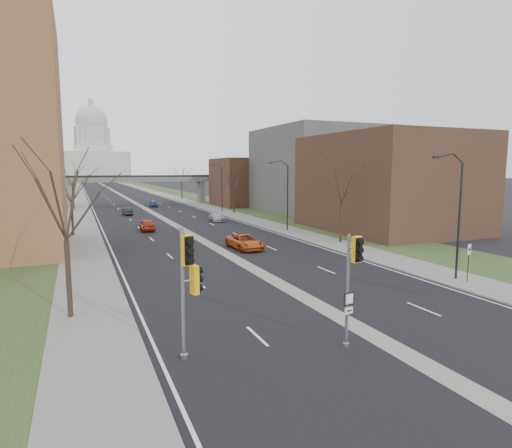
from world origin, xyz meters
TOP-DOWN VIEW (x-y plane):
  - ground at (0.00, 0.00)m, footprint 700.00×700.00m
  - road_surface at (0.00, 150.00)m, footprint 20.00×600.00m
  - median_strip at (0.00, 150.00)m, footprint 1.20×600.00m
  - sidewalk_right at (12.00, 150.00)m, footprint 4.00×600.00m
  - sidewalk_left at (-12.00, 150.00)m, footprint 4.00×600.00m
  - grass_verge_right at (18.00, 150.00)m, footprint 8.00×600.00m
  - grass_verge_left at (-18.00, 150.00)m, footprint 8.00×600.00m
  - commercial_block_near at (24.00, 28.00)m, footprint 16.00×20.00m
  - commercial_block_mid at (28.00, 52.00)m, footprint 18.00×22.00m
  - commercial_block_far at (22.00, 70.00)m, footprint 14.00×14.00m
  - pedestrian_bridge at (0.00, 80.00)m, footprint 34.00×3.00m
  - capitol at (0.00, 320.00)m, footprint 48.00×42.00m
  - streetlight_near at (10.99, 6.00)m, footprint 2.61×0.20m
  - streetlight_mid at (10.99, 32.00)m, footprint 2.61×0.20m
  - streetlight_far at (10.99, 58.00)m, footprint 2.61×0.20m
  - tree_left_a at (-13.00, 8.00)m, footprint 7.20×7.20m
  - tree_left_b at (-13.00, 38.00)m, footprint 6.75×6.75m
  - tree_left_c at (-13.00, 72.00)m, footprint 7.65×7.65m
  - tree_right_a at (13.00, 22.00)m, footprint 7.20×7.20m
  - tree_right_b at (13.00, 55.00)m, footprint 6.30×6.30m
  - tree_right_c at (13.00, 95.00)m, footprint 7.65×7.65m
  - signal_pole_left at (-8.43, 0.83)m, footprint 0.92×1.13m
  - signal_pole_median at (-1.84, -0.85)m, footprint 0.58×0.83m
  - speed_limit_sign at (11.82, 5.07)m, footprint 0.53×0.24m
  - car_left_near at (-4.37, 39.22)m, footprint 2.00×4.39m
  - car_left_far at (-4.63, 59.31)m, footprint 1.59×3.86m
  - car_right_near at (2.47, 22.75)m, footprint 2.58×5.25m
  - car_right_mid at (6.71, 45.35)m, footprint 2.00×4.40m
  - car_right_far at (2.14, 73.79)m, footprint 1.72×3.78m

SIDE VIEW (x-z plane):
  - ground at x=0.00m, z-range 0.00..0.00m
  - median_strip at x=0.00m, z-range -0.01..0.01m
  - road_surface at x=0.00m, z-range 0.00..0.01m
  - grass_verge_right at x=18.00m, z-range 0.00..0.10m
  - grass_verge_left at x=-18.00m, z-range 0.00..0.10m
  - sidewalk_right at x=12.00m, z-range 0.00..0.12m
  - sidewalk_left at x=-12.00m, z-range 0.00..0.12m
  - car_left_far at x=-4.63m, z-range 0.00..1.24m
  - car_right_mid at x=6.71m, z-range 0.00..1.25m
  - car_right_far at x=2.14m, z-range 0.00..1.26m
  - car_right_near at x=2.47m, z-range 0.00..1.43m
  - car_left_near at x=-4.37m, z-range 0.00..1.46m
  - speed_limit_sign at x=11.82m, z-range 0.60..3.19m
  - signal_pole_median at x=-1.84m, z-range 0.98..5.97m
  - signal_pole_left at x=-8.43m, z-range 0.84..6.30m
  - pedestrian_bridge at x=0.00m, z-range 1.62..8.07m
  - commercial_block_far at x=22.00m, z-range 0.00..10.00m
  - tree_right_b at x=13.00m, z-range 1.71..9.93m
  - commercial_block_near at x=24.00m, z-range 0.00..12.00m
  - tree_left_b at x=-13.00m, z-range 1.82..10.63m
  - tree_left_a at x=-13.00m, z-range 1.94..11.34m
  - tree_right_a at x=13.00m, z-range 1.94..11.34m
  - streetlight_near at x=10.99m, z-range 2.60..11.30m
  - streetlight_mid at x=10.99m, z-range 2.60..11.30m
  - streetlight_far at x=10.99m, z-range 2.60..11.30m
  - tree_left_c at x=-13.00m, z-range 2.05..12.04m
  - tree_right_c at x=13.00m, z-range 2.05..12.04m
  - commercial_block_mid at x=28.00m, z-range 0.00..15.00m
  - capitol at x=0.00m, z-range -9.28..46.47m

